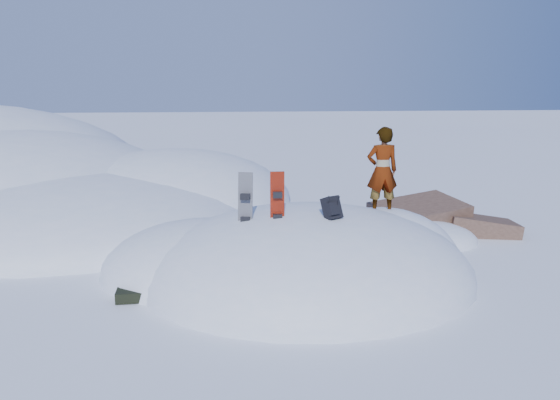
{
  "coord_description": "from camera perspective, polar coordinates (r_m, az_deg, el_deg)",
  "views": [
    {
      "loc": [
        -1.62,
        -10.8,
        4.1
      ],
      "look_at": [
        -0.56,
        0.3,
        1.62
      ],
      "focal_mm": 35.0,
      "sensor_mm": 36.0,
      "label": 1
    }
  ],
  "objects": [
    {
      "name": "snow_mound",
      "position": [
        11.87,
        1.89,
        -7.7
      ],
      "size": [
        8.0,
        6.0,
        3.0
      ],
      "color": "silver",
      "rests_on": "ground"
    },
    {
      "name": "rock_outcrop",
      "position": [
        15.36,
        15.11,
        -3.35
      ],
      "size": [
        4.68,
        4.41,
        1.68
      ],
      "color": "brown",
      "rests_on": "ground"
    },
    {
      "name": "snowboard_red",
      "position": [
        10.69,
        -0.28,
        -0.87
      ],
      "size": [
        0.28,
        0.13,
        1.49
      ],
      "rotation": [
        0.0,
        0.0,
        -0.01
      ],
      "color": "red",
      "rests_on": "snow_mound"
    },
    {
      "name": "snowboard_dark",
      "position": [
        10.79,
        -3.65,
        -1.12
      ],
      "size": [
        0.33,
        0.27,
        1.55
      ],
      "rotation": [
        0.0,
        0.0,
        -0.25
      ],
      "color": "black",
      "rests_on": "snow_mound"
    },
    {
      "name": "backpack",
      "position": [
        10.66,
        5.45,
        -0.84
      ],
      "size": [
        0.46,
        0.51,
        0.53
      ],
      "rotation": [
        0.0,
        0.0,
        0.54
      ],
      "color": "black",
      "rests_on": "snow_mound"
    },
    {
      "name": "gear_pile",
      "position": [
        10.88,
        -14.46,
        -9.31
      ],
      "size": [
        0.95,
        0.72,
        0.26
      ],
      "rotation": [
        0.0,
        0.0,
        0.05
      ],
      "color": "black",
      "rests_on": "ground"
    },
    {
      "name": "person",
      "position": [
        12.34,
        10.63,
        3.02
      ],
      "size": [
        0.73,
        0.49,
        1.96
      ],
      "primitive_type": "imported",
      "rotation": [
        0.0,
        0.0,
        3.18
      ],
      "color": "slate",
      "rests_on": "snow_mound"
    },
    {
      "name": "ground",
      "position": [
        11.67,
        2.89,
        -8.07
      ],
      "size": [
        120.0,
        120.0,
        0.0
      ],
      "primitive_type": "plane",
      "color": "white",
      "rests_on": "ground"
    }
  ]
}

